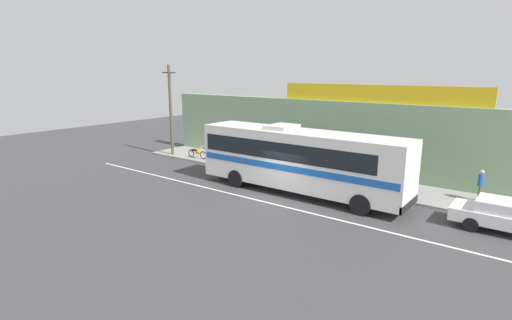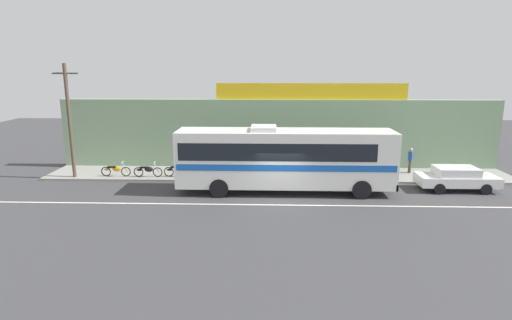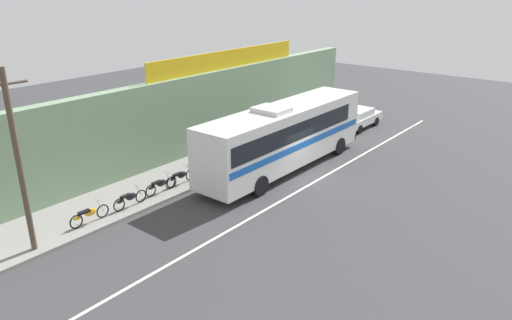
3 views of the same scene
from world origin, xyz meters
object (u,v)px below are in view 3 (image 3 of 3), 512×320
(motorcycle_red, at_px, (160,185))
(pedestrian_far_right, at_px, (305,109))
(motorcycle_purple, at_px, (129,198))
(intercity_bus, at_px, (283,134))
(parked_car, at_px, (358,118))
(motorcycle_green, at_px, (89,214))
(motorcycle_orange, at_px, (181,176))
(utility_pole, at_px, (19,161))

(motorcycle_red, bearing_deg, pedestrian_far_right, 5.64)
(motorcycle_purple, distance_m, pedestrian_far_right, 17.07)
(intercity_bus, height_order, parked_car, intercity_bus)
(parked_car, height_order, motorcycle_purple, parked_car)
(intercity_bus, xyz_separation_m, motorcycle_green, (-10.62, 2.56, -1.50))
(parked_car, distance_m, motorcycle_green, 20.72)
(intercity_bus, distance_m, motorcycle_green, 11.03)
(motorcycle_orange, distance_m, pedestrian_far_right, 13.79)
(utility_pole, xyz_separation_m, pedestrian_far_right, (21.64, 1.74, -2.69))
(utility_pole, xyz_separation_m, motorcycle_green, (2.57, 0.18, -3.24))
(parked_car, xyz_separation_m, motorcycle_orange, (-15.26, 2.00, -0.17))
(intercity_bus, relative_size, pedestrian_far_right, 7.24)
(motorcycle_purple, bearing_deg, utility_pole, -178.36)
(utility_pole, distance_m, motorcycle_green, 4.14)
(parked_car, xyz_separation_m, pedestrian_far_right, (-1.56, 3.47, 0.37))
(motorcycle_purple, height_order, motorcycle_green, same)
(intercity_bus, relative_size, motorcycle_green, 6.34)
(parked_car, relative_size, motorcycle_green, 2.32)
(motorcycle_red, height_order, motorcycle_orange, same)
(utility_pole, relative_size, pedestrian_far_right, 4.23)
(motorcycle_red, relative_size, motorcycle_green, 0.98)
(motorcycle_green, bearing_deg, motorcycle_orange, 0.90)
(motorcycle_red, distance_m, motorcycle_orange, 1.36)
(intercity_bus, height_order, utility_pole, utility_pole)
(motorcycle_green, height_order, pedestrian_far_right, pedestrian_far_right)
(intercity_bus, distance_m, pedestrian_far_right, 9.45)
(utility_pole, height_order, motorcycle_orange, utility_pole)
(motorcycle_purple, bearing_deg, motorcycle_orange, 2.36)
(utility_pole, height_order, pedestrian_far_right, utility_pole)
(utility_pole, distance_m, motorcycle_orange, 8.58)
(intercity_bus, distance_m, motorcycle_purple, 9.02)
(parked_car, relative_size, motorcycle_purple, 2.40)
(parked_car, height_order, motorcycle_green, parked_car)
(intercity_bus, relative_size, motorcycle_orange, 6.38)
(parked_car, height_order, utility_pole, utility_pole)
(parked_car, xyz_separation_m, motorcycle_red, (-16.62, 1.98, -0.17))
(intercity_bus, height_order, motorcycle_green, intercity_bus)
(parked_car, distance_m, motorcycle_orange, 15.39)
(parked_car, xyz_separation_m, motorcycle_purple, (-18.54, 1.86, -0.17))
(parked_car, xyz_separation_m, motorcycle_green, (-20.63, 1.91, -0.17))
(intercity_bus, height_order, motorcycle_purple, intercity_bus)
(pedestrian_far_right, bearing_deg, intercity_bus, -154.01)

